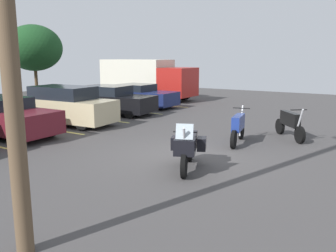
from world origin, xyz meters
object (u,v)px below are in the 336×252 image
(motorcycle_touring, at_px, (187,146))
(car_champagne, at_px, (65,106))
(motorcycle_second, at_px, (238,127))
(motorcycle_third, at_px, (290,123))
(car_black, at_px, (114,100))
(box_truck, at_px, (146,78))
(car_maroon, at_px, (4,117))
(car_navy, at_px, (140,96))

(motorcycle_touring, xyz_separation_m, car_champagne, (3.06, 7.90, 0.18))
(motorcycle_second, bearing_deg, motorcycle_third, -38.57)
(car_black, bearing_deg, motorcycle_second, -109.57)
(car_champagne, xyz_separation_m, box_truck, (9.86, 2.31, 0.65))
(motorcycle_touring, height_order, car_champagne, car_champagne)
(car_champagne, bearing_deg, car_maroon, 176.88)
(car_champagne, distance_m, box_truck, 10.15)
(car_maroon, bearing_deg, motorcycle_touring, -90.60)
(motorcycle_second, relative_size, box_truck, 0.30)
(motorcycle_second, relative_size, car_maroon, 0.46)
(motorcycle_touring, bearing_deg, box_truck, 38.32)
(car_maroon, bearing_deg, car_champagne, -3.12)
(motorcycle_third, relative_size, box_truck, 0.25)
(motorcycle_touring, relative_size, car_navy, 0.46)
(car_black, bearing_deg, motorcycle_third, -96.64)
(motorcycle_touring, bearing_deg, motorcycle_second, -2.35)
(car_navy, distance_m, box_truck, 4.12)
(motorcycle_second, xyz_separation_m, car_black, (2.85, 8.01, 0.13))
(motorcycle_third, height_order, car_maroon, car_maroon)
(motorcycle_third, xyz_separation_m, car_maroon, (-5.24, 9.61, 0.16))
(motorcycle_third, xyz_separation_m, car_navy, (4.06, 9.81, 0.09))
(motorcycle_touring, bearing_deg, car_maroon, 89.40)
(car_maroon, xyz_separation_m, box_truck, (12.83, 2.14, 0.75))
(motorcycle_third, xyz_separation_m, car_black, (1.10, 9.41, 0.14))
(car_navy, bearing_deg, car_maroon, -178.77)
(car_black, height_order, box_truck, box_truck)
(motorcycle_second, distance_m, car_navy, 10.22)
(car_black, relative_size, box_truck, 0.63)
(car_champagne, bearing_deg, car_black, -0.61)
(car_navy, bearing_deg, motorcycle_touring, -138.63)
(motorcycle_second, xyz_separation_m, car_navy, (5.81, 8.41, 0.07))
(motorcycle_touring, relative_size, motorcycle_second, 0.99)
(motorcycle_touring, xyz_separation_m, box_truck, (12.92, 10.21, 0.83))
(motorcycle_second, height_order, car_maroon, car_maroon)
(motorcycle_touring, relative_size, car_champagne, 0.43)
(car_navy, bearing_deg, motorcycle_third, -112.48)
(motorcycle_touring, height_order, motorcycle_third, motorcycle_touring)
(car_maroon, height_order, car_navy, car_maroon)
(motorcycle_third, relative_size, car_black, 0.40)
(motorcycle_third, distance_m, car_black, 9.48)
(motorcycle_third, height_order, car_champagne, car_champagne)
(motorcycle_third, distance_m, car_navy, 10.62)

